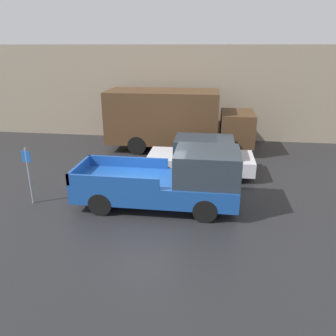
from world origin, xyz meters
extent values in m
plane|color=#232326|center=(0.00, 0.00, 0.00)|extent=(60.00, 60.00, 0.00)
cube|color=gray|center=(0.00, 9.22, 2.68)|extent=(28.00, 0.15, 5.35)
cube|color=#194799|center=(0.31, 0.10, 0.70)|extent=(5.53, 2.04, 0.69)
cube|color=#28333D|center=(2.02, 0.10, 1.57)|extent=(2.10, 1.92, 1.05)
cube|color=#194799|center=(-0.94, 1.07, 1.23)|extent=(3.04, 0.10, 0.38)
cube|color=#194799|center=(-0.94, -0.87, 1.23)|extent=(3.04, 0.10, 0.38)
cube|color=#194799|center=(-2.41, 0.10, 1.23)|extent=(0.10, 2.04, 0.38)
cylinder|color=black|center=(2.02, 1.00, 0.39)|extent=(0.78, 0.26, 0.78)
cylinder|color=black|center=(2.02, -0.80, 0.39)|extent=(0.78, 0.26, 0.78)
cylinder|color=black|center=(-1.41, 1.00, 0.39)|extent=(0.78, 0.26, 0.78)
cylinder|color=black|center=(-1.41, -0.80, 0.39)|extent=(0.78, 0.26, 0.78)
cube|color=silver|center=(1.69, 3.35, 0.58)|extent=(4.50, 1.95, 0.60)
cube|color=#28333D|center=(1.83, 3.35, 1.25)|extent=(2.48, 1.72, 0.75)
cylinder|color=black|center=(3.09, 4.23, 0.32)|extent=(0.65, 0.22, 0.65)
cylinder|color=black|center=(3.09, 2.47, 0.32)|extent=(0.65, 0.22, 0.65)
cylinder|color=black|center=(0.30, 4.23, 0.32)|extent=(0.65, 0.22, 0.65)
cylinder|color=black|center=(0.30, 2.47, 0.32)|extent=(0.65, 0.22, 0.65)
cube|color=#4C331E|center=(3.41, 6.87, 1.27)|extent=(1.67, 2.44, 1.64)
cube|color=#4C331E|center=(-0.47, 6.87, 1.79)|extent=(5.78, 2.56, 2.66)
cylinder|color=black|center=(3.11, 8.01, 0.48)|extent=(0.96, 0.30, 0.96)
cylinder|color=black|center=(3.11, 5.72, 0.48)|extent=(0.96, 0.30, 0.96)
cylinder|color=black|center=(-1.65, 8.01, 0.48)|extent=(0.96, 0.30, 0.96)
cylinder|color=black|center=(-1.65, 5.72, 0.48)|extent=(0.96, 0.30, 0.96)
cylinder|color=gray|center=(-4.10, -0.30, 1.02)|extent=(0.07, 0.07, 2.05)
cube|color=blue|center=(-4.10, -0.32, 1.75)|extent=(0.30, 0.02, 0.40)
cube|color=gold|center=(0.92, 8.89, 0.57)|extent=(0.45, 0.40, 1.15)
camera|label=1|loc=(2.10, -10.11, 5.27)|focal=35.00mm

